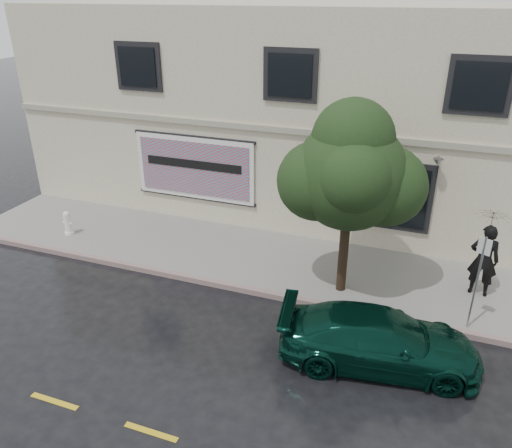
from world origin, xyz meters
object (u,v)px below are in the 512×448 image
(street_tree, at_px, (350,175))
(fire_hydrant, at_px, (68,223))
(car, at_px, (379,340))
(pedestrian, at_px, (484,260))

(street_tree, distance_m, fire_hydrant, 9.44)
(car, height_order, pedestrian, pedestrian)
(pedestrian, bearing_deg, street_tree, 21.60)
(pedestrian, xyz_separation_m, street_tree, (-3.42, -1.04, 2.22))
(car, xyz_separation_m, fire_hydrant, (-10.30, 2.66, -0.08))
(car, bearing_deg, fire_hydrant, 66.71)
(car, relative_size, pedestrian, 2.15)
(car, distance_m, street_tree, 3.90)
(street_tree, bearing_deg, car, -61.95)
(car, xyz_separation_m, pedestrian, (2.12, 3.48, 0.52))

